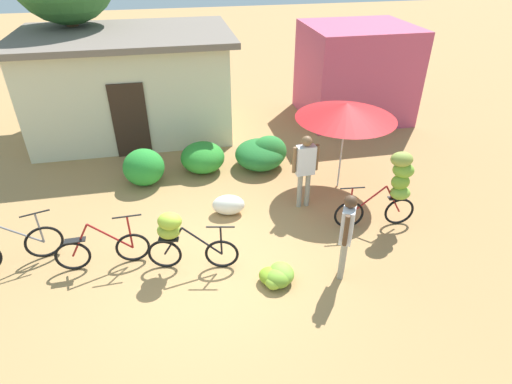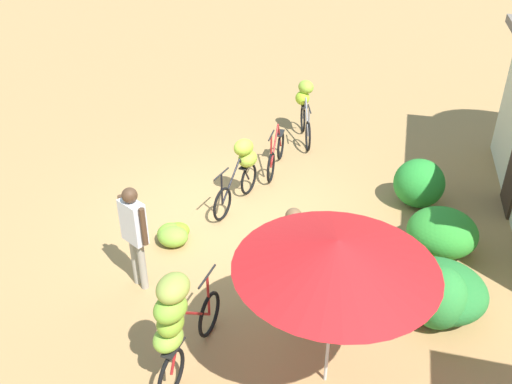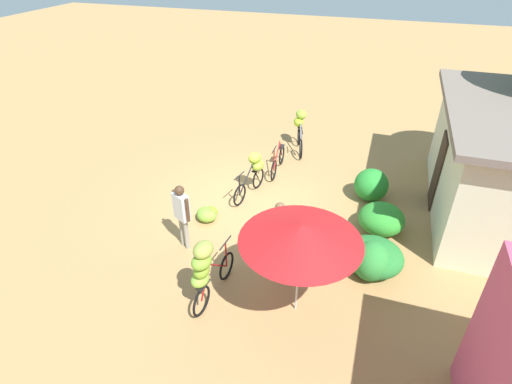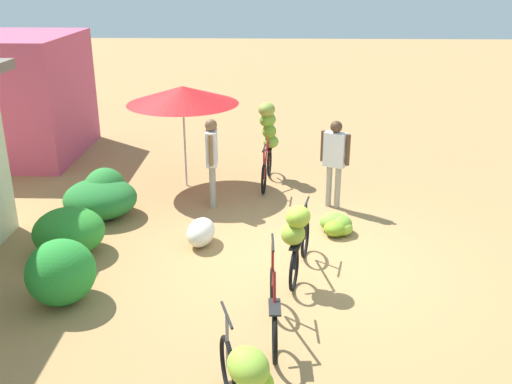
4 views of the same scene
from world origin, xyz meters
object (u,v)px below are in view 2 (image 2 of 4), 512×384
Objects in this scene: bicycle_near_pile at (276,154)px; produce_sack at (313,233)px; market_umbrella at (337,254)px; person_vendor at (134,228)px; person_bystander at (292,251)px; bicycle_by_shop at (176,319)px; bicycle_center_loaded at (242,165)px; bicycle_leftmost at (305,104)px; banana_pile_on_ground at (172,234)px.

produce_sack is (2.47, 1.20, -0.13)m from bicycle_near_pile.
market_umbrella reaches higher than produce_sack.
person_vendor is (4.16, -1.12, 0.68)m from bicycle_near_pile.
market_umbrella reaches higher than person_vendor.
bicycle_near_pile is at bearing -164.27° from person_bystander.
market_umbrella reaches higher than bicycle_near_pile.
bicycle_by_shop is 3.48m from produce_sack.
bicycle_near_pile is at bearing 166.36° from bicycle_center_loaded.
bicycle_leftmost is 1.95m from bicycle_near_pile.
bicycle_leftmost is 6.11m from person_bystander.
banana_pile_on_ground is 0.43× the size of person_vendor.
bicycle_center_loaded is 0.95× the size of person_bystander.
banana_pile_on_ground is (-2.71, -1.23, -0.85)m from bicycle_by_shop.
person_bystander is (4.14, 1.16, 0.70)m from bicycle_near_pile.
bicycle_by_shop is 1.86m from person_bystander.
bicycle_near_pile is at bearing -178.62° from bicycle_by_shop.
person_bystander is (1.67, -0.03, 0.83)m from produce_sack.
produce_sack is (4.36, 0.96, -0.56)m from bicycle_leftmost.
bicycle_center_loaded is 2.32× the size of produce_sack.
person_vendor reaches higher than bicycle_center_loaded.
banana_pile_on_ground is (1.63, -0.76, -0.59)m from bicycle_center_loaded.
bicycle_leftmost reaches higher than banana_pile_on_ground.
person_vendor is (-1.53, -1.25, 0.03)m from bicycle_by_shop.
person_bystander reaches higher than bicycle_leftmost.
bicycle_near_pile is 4.35m from person_bystander.
produce_sack reaches higher than banana_pile_on_ground.
market_umbrella reaches higher than bicycle_center_loaded.
person_bystander is at bearing 90.60° from person_vendor.
market_umbrella is at bearing 29.18° from bicycle_center_loaded.
person_vendor is (1.18, -0.02, 0.88)m from banana_pile_on_ground.
bicycle_leftmost is 4.50m from produce_sack.
bicycle_leftmost is 1.00× the size of bicycle_near_pile.
bicycle_by_shop is at bearing 24.42° from banana_pile_on_ground.
bicycle_by_shop is at bearing 6.13° from bicycle_center_loaded.
banana_pile_on_ground is at bearing -127.49° from market_umbrella.
bicycle_by_shop is 1.98m from person_vendor.
produce_sack is (-3.22, 1.06, -0.78)m from bicycle_by_shop.
produce_sack is at bearing 126.23° from person_vendor.
banana_pile_on_ground is 0.43× the size of person_bystander.
bicycle_center_loaded is 2.22× the size of banana_pile_on_ground.
bicycle_center_loaded is (-3.87, -2.16, -1.18)m from market_umbrella.
produce_sack is 0.42× the size of person_vendor.
person_vendor is (1.69, -2.31, 0.81)m from produce_sack.
market_umbrella is at bearing 31.51° from person_bystander.
bicycle_by_shop is 1.01× the size of person_vendor.
produce_sack is at bearing 12.39° from bicycle_leftmost.
bicycle_by_shop is 2.32× the size of banana_pile_on_ground.
bicycle_near_pile is 1.45m from bicycle_center_loaded.
person_bystander reaches higher than banana_pile_on_ground.
person_vendor is at bearing -1.12° from banana_pile_on_ground.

